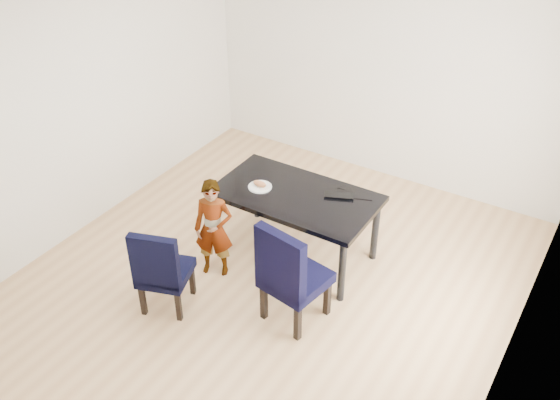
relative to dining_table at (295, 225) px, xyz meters
The scene contains 14 objects.
floor 0.63m from the dining_table, 90.00° to the right, with size 4.50×5.00×0.01m, color tan.
ceiling 2.38m from the dining_table, 90.00° to the right, with size 4.50×5.00×0.01m, color white.
wall_back 2.23m from the dining_table, 90.00° to the left, with size 4.50×0.01×2.70m, color white.
wall_front 3.16m from the dining_table, 90.00° to the right, with size 4.50×0.01×2.70m, color silver.
wall_left 2.51m from the dining_table, 167.50° to the right, with size 0.01×5.00×2.70m, color white.
wall_right 2.51m from the dining_table, 12.50° to the right, with size 0.01×5.00×2.70m, color silver.
dining_table is the anchor object (origin of this frame).
chair_left 1.42m from the dining_table, 116.56° to the right, with size 0.44×0.46×0.92m, color black.
chair_right 0.92m from the dining_table, 59.17° to the right, with size 0.51×0.53×1.06m, color black.
child 0.86m from the dining_table, 129.68° to the right, with size 0.38×0.25×1.05m, color #FF5415.
plate 0.54m from the dining_table, 167.16° to the right, with size 0.24×0.24×0.01m, color silver.
sandwich 0.57m from the dining_table, 167.49° to the right, with size 0.15×0.07×0.06m, color #A26039.
laptop 0.58m from the dining_table, 31.77° to the left, with size 0.29×0.19×0.02m, color black.
cable_tangle 0.60m from the dining_table, 29.08° to the left, with size 0.13×0.13×0.01m, color black.
Camera 1 is at (2.56, -3.95, 4.11)m, focal length 40.00 mm.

